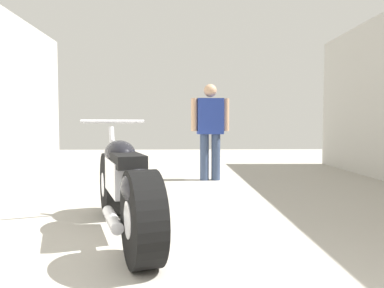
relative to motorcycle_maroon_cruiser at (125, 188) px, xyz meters
The scene contains 3 objects.
ground_plane 1.69m from the motorcycle_maroon_cruiser, 60.75° to the left, with size 19.15×19.15×0.00m, color #A8A399.
motorcycle_maroon_cruiser is the anchor object (origin of this frame).
mechanic_in_blue 3.47m from the motorcycle_maroon_cruiser, 72.57° to the left, with size 0.69×0.27×1.71m.
Camera 1 is at (-0.31, -0.68, 1.01)m, focal length 34.39 mm.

